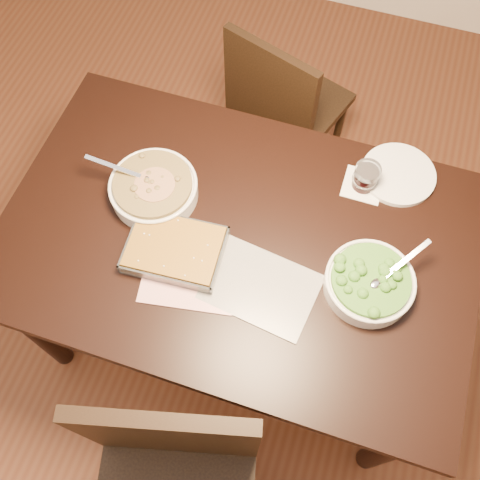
% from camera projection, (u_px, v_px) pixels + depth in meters
% --- Properties ---
extents(ground, '(4.00, 4.00, 0.00)m').
position_uv_depth(ground, '(239.00, 319.00, 2.24)').
color(ground, '#4D2516').
rests_on(ground, ground).
extents(table, '(1.40, 0.90, 0.75)m').
position_uv_depth(table, '(238.00, 251.00, 1.65)').
color(table, black).
rests_on(table, ground).
extents(magazine_a, '(0.30, 0.24, 0.01)m').
position_uv_depth(magazine_a, '(190.00, 276.00, 1.51)').
color(magazine_a, '#AD3144').
rests_on(magazine_a, table).
extents(magazine_b, '(0.33, 0.26, 0.01)m').
position_uv_depth(magazine_b, '(261.00, 287.00, 1.49)').
color(magazine_b, '#292A32').
rests_on(magazine_b, table).
extents(coaster, '(0.12, 0.12, 0.00)m').
position_uv_depth(coaster, '(363.00, 185.00, 1.65)').
color(coaster, white).
rests_on(coaster, table).
extents(stew_bowl, '(0.30, 0.27, 0.10)m').
position_uv_depth(stew_bowl, '(154.00, 188.00, 1.60)').
color(stew_bowl, white).
rests_on(stew_bowl, table).
extents(broccoli_bowl, '(0.25, 0.26, 0.10)m').
position_uv_depth(broccoli_bowl, '(369.00, 282.00, 1.47)').
color(broccoli_bowl, white).
rests_on(broccoli_bowl, table).
extents(baking_dish, '(0.29, 0.22, 0.05)m').
position_uv_depth(baking_dish, '(175.00, 249.00, 1.52)').
color(baking_dish, silver).
rests_on(baking_dish, table).
extents(wine_tumbler, '(0.08, 0.08, 0.09)m').
position_uv_depth(wine_tumbler, '(366.00, 177.00, 1.61)').
color(wine_tumbler, black).
rests_on(wine_tumbler, coaster).
extents(dinner_plate, '(0.23, 0.23, 0.02)m').
position_uv_depth(dinner_plate, '(398.00, 174.00, 1.66)').
color(dinner_plate, silver).
rests_on(dinner_plate, table).
extents(chair_far, '(0.50, 0.50, 0.84)m').
position_uv_depth(chair_far, '(282.00, 105.00, 2.15)').
color(chair_far, black).
rests_on(chair_far, ground).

